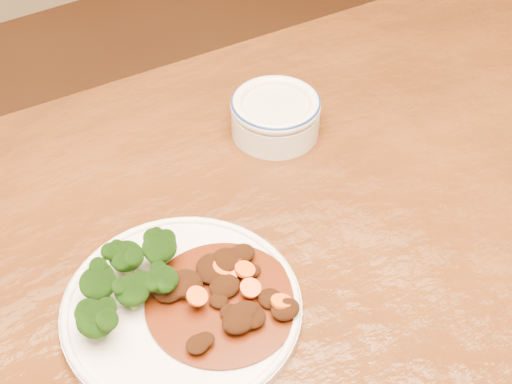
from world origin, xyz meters
TOP-DOWN VIEW (x-y plane):
  - dining_table at (-0.00, 0.00)m, footprint 1.54×0.97m
  - dinner_plate at (-0.07, 0.05)m, footprint 0.24×0.24m
  - broccoli_florets at (-0.11, 0.09)m, footprint 0.13×0.09m
  - mince_stew at (-0.03, 0.04)m, footprint 0.16×0.16m
  - dip_bowl at (0.17, 0.24)m, footprint 0.12×0.12m

SIDE VIEW (x-z plane):
  - dining_table at x=0.00m, z-range 0.30..1.05m
  - dinner_plate at x=-0.07m, z-range 0.75..0.77m
  - mince_stew at x=-0.03m, z-range 0.76..0.78m
  - dip_bowl at x=0.17m, z-range 0.75..0.80m
  - broccoli_florets at x=-0.11m, z-range 0.76..0.81m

